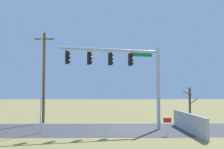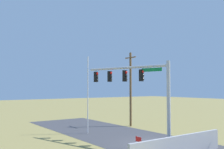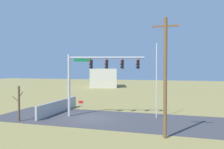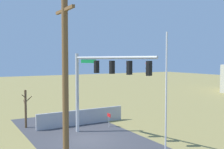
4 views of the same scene
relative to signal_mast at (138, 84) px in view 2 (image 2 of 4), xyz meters
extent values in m
plane|color=olive|center=(0.05, 0.85, -4.82)|extent=(160.00, 160.00, 0.00)
cube|color=#3D3D42|center=(-3.95, 0.85, -4.82)|extent=(28.00, 8.00, 0.01)
cube|color=#A8A8AD|center=(4.59, -0.55, -4.12)|extent=(0.20, 8.51, 1.41)
cylinder|color=#B2B5BA|center=(2.58, 0.73, -1.53)|extent=(0.28, 0.28, 6.58)
cylinder|color=#B2B5BA|center=(-1.26, -0.36, 1.41)|extent=(7.73, 2.38, 0.20)
cube|color=#0F7238|center=(1.20, 0.34, 1.13)|extent=(1.74, 0.52, 0.28)
cube|color=black|center=(0.28, 0.08, 0.71)|extent=(0.33, 0.41, 0.96)
sphere|color=red|center=(0.42, 0.12, 1.01)|extent=(0.22, 0.22, 0.22)
sphere|color=black|center=(0.42, 0.12, 0.71)|extent=(0.22, 0.22, 0.22)
sphere|color=black|center=(0.42, 0.12, 0.41)|extent=(0.22, 0.22, 0.22)
cube|color=black|center=(-1.31, -0.37, 0.71)|extent=(0.33, 0.41, 0.96)
sphere|color=red|center=(-1.16, -0.33, 1.01)|extent=(0.22, 0.22, 0.22)
sphere|color=black|center=(-1.16, -0.33, 0.71)|extent=(0.22, 0.22, 0.22)
sphere|color=black|center=(-1.16, -0.33, 0.41)|extent=(0.22, 0.22, 0.22)
cube|color=black|center=(-2.89, -0.82, 0.71)|extent=(0.33, 0.41, 0.96)
sphere|color=red|center=(-2.75, -0.78, 1.01)|extent=(0.22, 0.22, 0.22)
sphere|color=black|center=(-2.75, -0.78, 0.71)|extent=(0.22, 0.22, 0.22)
sphere|color=black|center=(-2.75, -0.78, 0.41)|extent=(0.22, 0.22, 0.22)
cube|color=black|center=(-4.48, -1.28, 0.71)|extent=(0.33, 0.41, 0.96)
sphere|color=red|center=(-4.34, -1.24, 1.01)|extent=(0.22, 0.22, 0.22)
sphere|color=black|center=(-4.34, -1.24, 0.71)|extent=(0.22, 0.22, 0.22)
sphere|color=black|center=(-4.34, -1.24, 0.41)|extent=(0.22, 0.22, 0.22)
cylinder|color=silver|center=(-6.41, -1.02, -0.99)|extent=(0.10, 0.10, 7.67)
cylinder|color=brown|center=(-7.63, 5.55, -0.47)|extent=(0.26, 0.26, 8.71)
cube|color=brown|center=(-7.63, 5.55, 3.29)|extent=(1.90, 0.12, 0.12)
cylinder|color=silver|center=(2.64, -2.35, -4.37)|extent=(0.04, 0.04, 0.90)
cube|color=red|center=(2.64, -2.35, -3.76)|extent=(0.56, 0.02, 0.32)
camera|label=1|loc=(-1.57, -22.47, -1.70)|focal=46.54mm
camera|label=2|loc=(15.74, -13.95, -0.26)|focal=41.03mm
camera|label=3|loc=(-8.52, 21.93, 0.19)|focal=35.56mm
camera|label=4|loc=(-18.04, 9.39, 1.30)|focal=42.78mm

